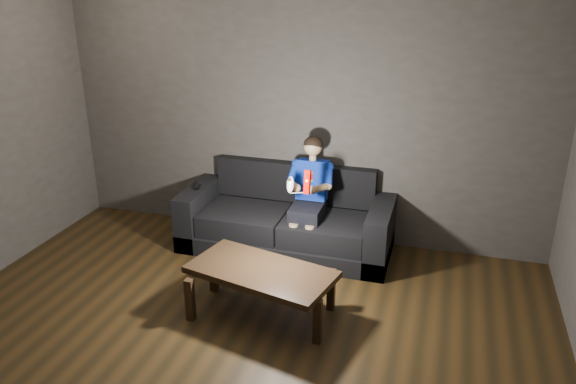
% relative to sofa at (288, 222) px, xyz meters
% --- Properties ---
extents(floor, '(5.00, 5.00, 0.00)m').
position_rel_sofa_xyz_m(floor, '(0.03, -2.16, -0.26)').
color(floor, black).
rests_on(floor, ground).
extents(back_wall, '(5.00, 0.04, 2.70)m').
position_rel_sofa_xyz_m(back_wall, '(0.03, 0.34, 1.09)').
color(back_wall, '#3A3632').
rests_on(back_wall, ground).
extents(sofa, '(2.10, 0.91, 0.81)m').
position_rel_sofa_xyz_m(sofa, '(0.00, 0.00, 0.00)').
color(sofa, black).
rests_on(sofa, floor).
extents(child, '(0.44, 0.54, 1.09)m').
position_rel_sofa_xyz_m(child, '(0.24, -0.05, 0.43)').
color(child, black).
rests_on(child, sofa).
extents(wii_remote_red, '(0.06, 0.08, 0.22)m').
position_rel_sofa_xyz_m(wii_remote_red, '(0.32, -0.48, 0.65)').
color(wii_remote_red, '#DA0900').
rests_on(wii_remote_red, child).
extents(nunchuk_white, '(0.07, 0.10, 0.16)m').
position_rel_sofa_xyz_m(nunchuk_white, '(0.16, -0.47, 0.60)').
color(nunchuk_white, white).
rests_on(nunchuk_white, child).
extents(wii_remote_black, '(0.08, 0.17, 0.03)m').
position_rel_sofa_xyz_m(wii_remote_black, '(-0.94, -0.08, 0.32)').
color(wii_remote_black, black).
rests_on(wii_remote_black, sofa).
extents(coffee_table, '(1.26, 0.83, 0.42)m').
position_rel_sofa_xyz_m(coffee_table, '(0.15, -1.24, 0.10)').
color(coffee_table, black).
rests_on(coffee_table, floor).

